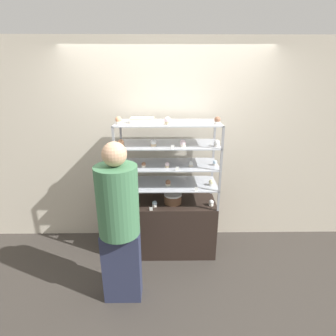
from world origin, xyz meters
The scene contains 33 objects.
ground_plane centered at (0.00, 0.00, 0.00)m, with size 20.00×20.00×0.00m, color #38332D.
back_wall centered at (0.00, 0.39, 1.30)m, with size 8.00×0.05×2.60m.
display_base centered at (0.00, 0.00, 0.34)m, with size 1.17×0.49×0.69m.
display_riser_lower centered at (0.00, 0.00, 0.92)m, with size 1.17×0.49×0.25m.
display_riser_middle centered at (0.00, 0.00, 1.17)m, with size 1.17×0.49×0.25m.
display_riser_upper centered at (0.00, 0.00, 1.41)m, with size 1.17×0.49×0.25m.
display_riser_top centered at (0.00, 0.00, 1.66)m, with size 1.17×0.49×0.25m.
layer_cake_centerpiece centered at (0.06, -0.03, 0.75)m, with size 0.21×0.21×0.12m.
sheet_cake_frosted centered at (-0.28, -0.03, 1.70)m, with size 0.26×0.16×0.06m.
cupcake_0 centered at (-0.52, -0.06, 0.72)m, with size 0.06×0.06×0.07m.
cupcake_1 centered at (-0.16, -0.12, 0.72)m, with size 0.06×0.06×0.07m.
cupcake_2 centered at (0.52, -0.11, 0.72)m, with size 0.06×0.06×0.07m.
price_tag_0 centered at (-0.20, -0.23, 0.71)m, with size 0.04×0.00×0.04m.
cupcake_3 centered at (-0.52, -0.09, 0.97)m, with size 0.06×0.06×0.07m.
cupcake_4 centered at (0.00, -0.07, 0.97)m, with size 0.06×0.06×0.07m.
cupcake_5 centered at (0.51, -0.06, 0.97)m, with size 0.06×0.06×0.07m.
price_tag_1 centered at (0.32, -0.23, 0.96)m, with size 0.04×0.00×0.04m.
cupcake_6 centered at (-0.54, -0.06, 1.21)m, with size 0.05×0.05×0.06m.
cupcake_7 centered at (-0.28, -0.11, 1.21)m, with size 0.05×0.05×0.06m.
cupcake_8 centered at (-0.01, -0.12, 1.21)m, with size 0.05×0.05×0.06m.
cupcake_9 centered at (0.26, -0.09, 1.21)m, with size 0.05×0.05×0.06m.
cupcake_10 centered at (0.54, -0.05, 1.21)m, with size 0.05×0.05×0.06m.
price_tag_2 centered at (0.10, -0.23, 1.20)m, with size 0.04×0.00×0.04m.
cupcake_11 centered at (-0.52, -0.10, 1.46)m, with size 0.07×0.07×0.08m.
cupcake_12 centered at (-0.16, -0.10, 1.46)m, with size 0.07×0.07×0.08m.
cupcake_13 centered at (0.16, -0.13, 1.46)m, with size 0.07×0.07×0.08m.
cupcake_14 centered at (0.53, -0.13, 1.46)m, with size 0.07×0.07×0.08m.
price_tag_3 centered at (0.04, -0.23, 1.45)m, with size 0.04×0.00×0.04m.
cupcake_15 centered at (-0.53, -0.11, 1.71)m, with size 0.07×0.07×0.08m.
cupcake_16 centered at (-0.01, -0.13, 1.71)m, with size 0.07×0.07×0.08m.
cupcake_17 centered at (0.52, -0.13, 1.71)m, with size 0.07×0.07×0.08m.
price_tag_4 centered at (-0.46, -0.23, 1.69)m, with size 0.04×0.00×0.04m.
customer_figure centered at (-0.46, -0.78, 0.88)m, with size 0.38×0.38×1.64m.
Camera 1 is at (-0.03, -2.91, 2.17)m, focal length 28.00 mm.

